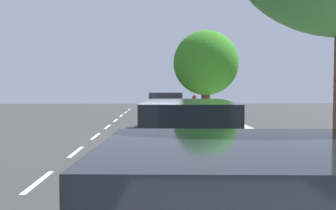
{
  "coord_description": "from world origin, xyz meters",
  "views": [
    {
      "loc": [
        0.06,
        -17.26,
        2.26
      ],
      "look_at": [
        0.82,
        8.71,
        1.04
      ],
      "focal_mm": 40.36,
      "sensor_mm": 36.0,
      "label": 1
    }
  ],
  "objects_px": {
    "street_tree_mid_block": "(206,63)",
    "bicycle_at_curb": "(173,113)",
    "parked_suv_red_mid": "(165,110)",
    "fire_hydrant": "(183,109)",
    "parked_suv_tan_second": "(188,150)",
    "pedestrian_on_phone": "(194,102)",
    "parked_sedan_grey_far": "(164,103)",
    "cyclist_with_backpack": "(177,105)"
  },
  "relations": [
    {
      "from": "parked_suv_tan_second",
      "to": "bicycle_at_curb",
      "type": "bearing_deg",
      "value": 88.37
    },
    {
      "from": "cyclist_with_backpack",
      "to": "fire_hydrant",
      "type": "relative_size",
      "value": 2.04
    },
    {
      "from": "pedestrian_on_phone",
      "to": "fire_hydrant",
      "type": "bearing_deg",
      "value": -112.56
    },
    {
      "from": "cyclist_with_backpack",
      "to": "street_tree_mid_block",
      "type": "height_order",
      "value": "street_tree_mid_block"
    },
    {
      "from": "parked_suv_red_mid",
      "to": "fire_hydrant",
      "type": "distance_m",
      "value": 9.61
    },
    {
      "from": "parked_sedan_grey_far",
      "to": "fire_hydrant",
      "type": "xyz_separation_m",
      "value": [
        1.38,
        -5.54,
        -0.19
      ]
    },
    {
      "from": "bicycle_at_curb",
      "to": "cyclist_with_backpack",
      "type": "xyz_separation_m",
      "value": [
        0.22,
        -0.46,
        0.66
      ]
    },
    {
      "from": "parked_suv_tan_second",
      "to": "cyclist_with_backpack",
      "type": "distance_m",
      "value": 19.25
    },
    {
      "from": "parked_suv_red_mid",
      "to": "parked_sedan_grey_far",
      "type": "bearing_deg",
      "value": 89.07
    },
    {
      "from": "bicycle_at_curb",
      "to": "pedestrian_on_phone",
      "type": "xyz_separation_m",
      "value": [
        2.07,
        5.5,
        0.64
      ]
    },
    {
      "from": "parked_sedan_grey_far",
      "to": "bicycle_at_curb",
      "type": "height_order",
      "value": "parked_sedan_grey_far"
    },
    {
      "from": "street_tree_mid_block",
      "to": "pedestrian_on_phone",
      "type": "xyz_separation_m",
      "value": [
        0.71,
        13.06,
        -2.47
      ]
    },
    {
      "from": "parked_sedan_grey_far",
      "to": "parked_suv_red_mid",
      "type": "bearing_deg",
      "value": -90.93
    },
    {
      "from": "parked_sedan_grey_far",
      "to": "cyclist_with_backpack",
      "type": "distance_m",
      "value": 8.71
    },
    {
      "from": "parked_suv_red_mid",
      "to": "pedestrian_on_phone",
      "type": "height_order",
      "value": "parked_suv_red_mid"
    },
    {
      "from": "street_tree_mid_block",
      "to": "bicycle_at_curb",
      "type": "bearing_deg",
      "value": 100.21
    },
    {
      "from": "parked_suv_tan_second",
      "to": "parked_suv_red_mid",
      "type": "distance_m",
      "value": 12.9
    },
    {
      "from": "parked_suv_tan_second",
      "to": "pedestrian_on_phone",
      "type": "distance_m",
      "value": 25.32
    },
    {
      "from": "cyclist_with_backpack",
      "to": "parked_sedan_grey_far",
      "type": "bearing_deg",
      "value": 94.68
    },
    {
      "from": "parked_sedan_grey_far",
      "to": "bicycle_at_curb",
      "type": "bearing_deg",
      "value": -86.62
    },
    {
      "from": "parked_suv_red_mid",
      "to": "street_tree_mid_block",
      "type": "distance_m",
      "value": 3.33
    },
    {
      "from": "parked_sedan_grey_far",
      "to": "bicycle_at_curb",
      "type": "relative_size",
      "value": 2.87
    },
    {
      "from": "pedestrian_on_phone",
      "to": "cyclist_with_backpack",
      "type": "bearing_deg",
      "value": -107.21
    },
    {
      "from": "parked_suv_red_mid",
      "to": "bicycle_at_curb",
      "type": "xyz_separation_m",
      "value": [
        0.73,
        6.79,
        -0.64
      ]
    },
    {
      "from": "bicycle_at_curb",
      "to": "parked_suv_tan_second",
      "type": "bearing_deg",
      "value": -91.63
    },
    {
      "from": "parked_suv_red_mid",
      "to": "parked_sedan_grey_far",
      "type": "xyz_separation_m",
      "value": [
        0.24,
        15.01,
        -0.27
      ]
    },
    {
      "from": "parked_suv_red_mid",
      "to": "fire_hydrant",
      "type": "bearing_deg",
      "value": 80.26
    },
    {
      "from": "fire_hydrant",
      "to": "cyclist_with_backpack",
      "type": "bearing_deg",
      "value": -102.09
    },
    {
      "from": "bicycle_at_curb",
      "to": "fire_hydrant",
      "type": "bearing_deg",
      "value": 71.49
    },
    {
      "from": "cyclist_with_backpack",
      "to": "pedestrian_on_phone",
      "type": "xyz_separation_m",
      "value": [
        1.84,
        5.96,
        -0.01
      ]
    },
    {
      "from": "parked_suv_tan_second",
      "to": "parked_suv_red_mid",
      "type": "relative_size",
      "value": 1.02
    },
    {
      "from": "street_tree_mid_block",
      "to": "parked_suv_red_mid",
      "type": "bearing_deg",
      "value": 159.84
    },
    {
      "from": "parked_suv_tan_second",
      "to": "parked_sedan_grey_far",
      "type": "distance_m",
      "value": 27.9
    },
    {
      "from": "cyclist_with_backpack",
      "to": "street_tree_mid_block",
      "type": "relative_size",
      "value": 0.34
    },
    {
      "from": "fire_hydrant",
      "to": "parked_suv_red_mid",
      "type": "bearing_deg",
      "value": -99.74
    },
    {
      "from": "parked_suv_red_mid",
      "to": "fire_hydrant",
      "type": "relative_size",
      "value": 5.61
    },
    {
      "from": "bicycle_at_curb",
      "to": "cyclist_with_backpack",
      "type": "height_order",
      "value": "cyclist_with_backpack"
    },
    {
      "from": "street_tree_mid_block",
      "to": "pedestrian_on_phone",
      "type": "relative_size",
      "value": 3.19
    },
    {
      "from": "parked_sedan_grey_far",
      "to": "bicycle_at_curb",
      "type": "xyz_separation_m",
      "value": [
        0.49,
        -8.22,
        -0.36
      ]
    },
    {
      "from": "cyclist_with_backpack",
      "to": "pedestrian_on_phone",
      "type": "height_order",
      "value": "pedestrian_on_phone"
    },
    {
      "from": "parked_suv_tan_second",
      "to": "cyclist_with_backpack",
      "type": "relative_size",
      "value": 2.8
    },
    {
      "from": "parked_suv_tan_second",
      "to": "pedestrian_on_phone",
      "type": "relative_size",
      "value": 3.02
    }
  ]
}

